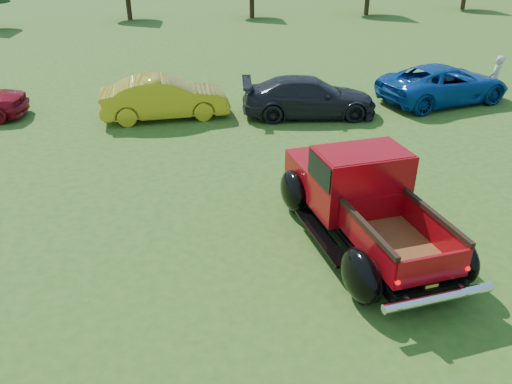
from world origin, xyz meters
The scene contains 6 objects.
ground centered at (0.00, 0.00, 0.00)m, with size 120.00×120.00×0.00m, color #2B5217.
pickup_truck centered at (1.96, -0.10, 0.91)m, with size 2.76×5.32×1.92m.
show_car_yellow centered at (-1.62, 8.38, 0.72)m, with size 1.52×4.35×1.43m, color gold.
show_car_grey centered at (3.32, 7.52, 0.68)m, with size 1.90×4.67×1.36m, color black.
show_car_blue centered at (8.79, 7.96, 0.70)m, with size 2.34×5.07×1.41m, color navy.
spectator centered at (10.63, 7.58, 0.88)m, with size 0.64×0.42×1.75m, color #B8AE9F.
Camera 1 is at (-2.09, -8.65, 5.83)m, focal length 35.00 mm.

